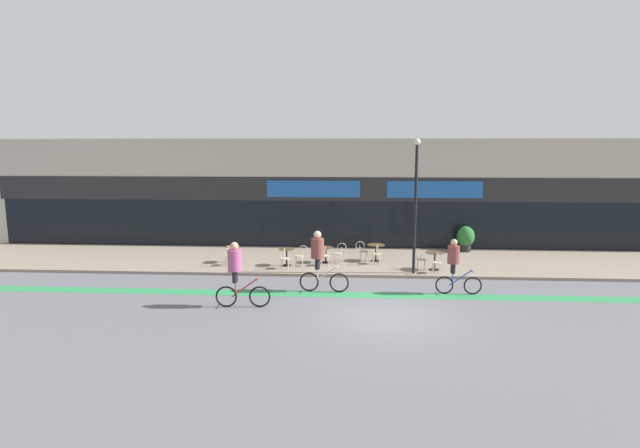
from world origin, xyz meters
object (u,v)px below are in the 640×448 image
Objects in this scene: cafe_chair_0_near at (229,254)px; cafe_chair_1_near at (285,257)px; cafe_chair_2_side at (340,251)px; cafe_chair_4_near at (437,261)px; cafe_chair_2_near at (325,254)px; cafe_chair_3_near at (377,253)px; cyclist_2 at (455,262)px; cafe_chair_1_side at (301,254)px; bistro_table_2 at (326,252)px; lamp_post at (416,197)px; bistro_table_0 at (233,251)px; cafe_chair_3_side at (362,250)px; bistro_table_1 at (287,254)px; cafe_chair_4_side at (420,258)px; cyclist_0 at (319,256)px; bistro_table_3 at (376,249)px; cyclist_1 at (237,270)px; bistro_table_4 at (435,257)px; planter_pot at (466,238)px.

cafe_chair_1_near is (2.47, -0.41, 0.00)m from cafe_chair_0_near.
cafe_chair_2_side is 1.00× the size of cafe_chair_4_near.
cafe_chair_2_near is 2.30m from cafe_chair_3_near.
cafe_chair_1_near is 7.08m from cyclist_2.
bistro_table_2 is at bearing -148.92° from cafe_chair_1_side.
cafe_chair_4_near is 0.17× the size of lamp_post.
cafe_chair_2_near is 1.00× the size of cafe_chair_4_near.
cafe_chair_3_side is at bearing 6.91° from bistro_table_0.
cafe_chair_1_near and cafe_chair_4_near have the same top height.
bistro_table_1 is at bearing 87.29° from cafe_chair_2_near.
cafe_chair_1_side is 5.05m from cafe_chair_4_side.
lamp_post reaches higher than cyclist_0.
cafe_chair_4_side is at bearing 161.71° from cafe_chair_2_side.
cafe_chair_4_near is at bearing -94.36° from cafe_chair_1_near.
bistro_table_3 is at bearing 143.96° from cafe_chair_4_side.
cafe_chair_1_near is 0.41× the size of cyclist_1.
bistro_table_0 is 0.99× the size of bistro_table_1.
cyclist_1 is (-0.94, -4.75, 0.63)m from cafe_chair_1_near.
cafe_chair_4_near reaches higher than bistro_table_4.
cafe_chair_4_near is 8.47m from cyclist_1.
cafe_chair_1_near is at bearing 101.49° from cafe_chair_3_near.
cafe_chair_3_side is (1.63, 0.45, 0.02)m from bistro_table_2.
planter_pot reaches higher than cafe_chair_1_near.
cyclist_1 is at bearing -130.56° from cafe_chair_3_side.
bistro_table_4 is 0.86× the size of cafe_chair_3_near.
cafe_chair_4_side is 3.22m from cyclist_2.
bistro_table_3 is 1.69m from cafe_chair_2_side.
cafe_chair_2_side reaches higher than bistro_table_0.
bistro_table_2 is 4.74m from bistro_table_4.
cafe_chair_4_side is (-0.63, 0.63, 0.00)m from cafe_chair_4_near.
cyclist_0 reaches higher than cafe_chair_2_side.
cafe_chair_1_side is 1.04m from cafe_chair_2_near.
cafe_chair_0_near is 3.10m from cafe_chair_1_side.
cyclist_2 reaches higher than cafe_chair_2_near.
bistro_table_0 is 11.32m from planter_pot.
cafe_chair_3_near is at bearing 124.00° from cyclist_2.
cafe_chair_0_near is at bearing -168.02° from bistro_table_2.
cyclist_0 is at bearing -146.39° from lamp_post.
bistro_table_3 is at bearing 50.00° from cyclist_1.
cafe_chair_3_side reaches higher than bistro_table_2.
bistro_table_3 is 2.49m from cafe_chair_2_near.
bistro_table_2 is at bearing 92.83° from cyclist_0.
cafe_chair_0_near is 0.17× the size of lamp_post.
cyclist_1 is at bearing -164.37° from cyclist_2.
bistro_table_4 is 0.36× the size of cyclist_1.
cafe_chair_3_near is at bearing 159.88° from bistro_table_4.
bistro_table_2 is 0.78× the size of cafe_chair_2_near.
cyclist_0 is (4.10, -3.22, 0.68)m from cafe_chair_0_near.
cafe_chair_2_near is at bearing -154.06° from cafe_chair_3_side.
cyclist_2 is (0.81, -3.07, 0.53)m from cafe_chair_4_side.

